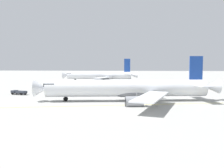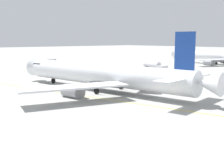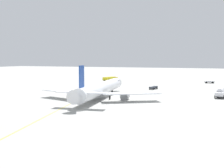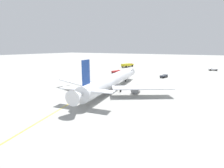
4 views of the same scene
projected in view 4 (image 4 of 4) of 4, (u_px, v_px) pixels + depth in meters
The scene contains 7 objects.
ground_plane at pixel (122, 88), 58.14m from camera, with size 600.00×600.00×0.00m, color #9E9E99.
airliner_main at pixel (112, 81), 54.57m from camera, with size 44.23×37.61×10.85m.
baggage_truck_truck at pixel (164, 76), 77.83m from camera, with size 4.77×2.80×1.22m.
fire_tender_truck at pixel (127, 65), 118.56m from camera, with size 11.05×5.02×2.50m.
ops_pickup_truck at pixel (116, 71), 91.73m from camera, with size 6.03×3.20×1.41m.
pushback_tug_truck at pixel (213, 69), 101.40m from camera, with size 3.47×4.95×1.30m.
taxiway_centreline at pixel (95, 88), 57.73m from camera, with size 137.86×32.89×0.01m.
Camera 4 is at (-50.85, -25.10, 13.36)m, focal length 27.62 mm.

